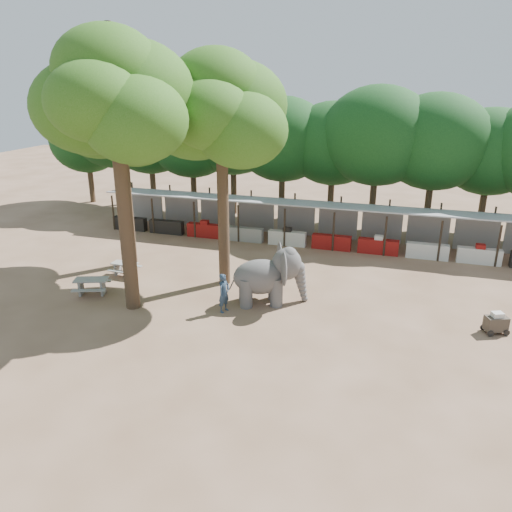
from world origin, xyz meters
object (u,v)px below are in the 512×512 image
(yard_tree_back, at_px, (220,110))
(handler, at_px, (224,293))
(cart_front, at_px, (496,323))
(yard_tree_left, at_px, (119,114))
(elephant, at_px, (270,276))
(yard_tree_center, at_px, (114,98))
(picnic_table_near, at_px, (92,284))
(picnic_table_far, at_px, (125,267))

(yard_tree_back, xyz_separation_m, handler, (1.32, -3.38, -7.64))
(handler, distance_m, cart_front, 11.52)
(yard_tree_left, xyz_separation_m, elephant, (9.01, -2.87, -6.84))
(yard_tree_center, xyz_separation_m, yard_tree_back, (3.00, 4.00, -0.67))
(yard_tree_back, bearing_deg, picnic_table_near, -147.54)
(yard_tree_left, height_order, picnic_table_far, yard_tree_left)
(yard_tree_back, bearing_deg, handler, -68.73)
(handler, distance_m, picnic_table_near, 6.84)
(yard_tree_center, bearing_deg, yard_tree_left, 120.96)
(picnic_table_far, bearing_deg, elephant, -5.61)
(yard_tree_center, xyz_separation_m, elephant, (6.01, 2.13, -7.84))
(handler, relative_size, cart_front, 1.61)
(yard_tree_back, bearing_deg, elephant, -31.85)
(handler, bearing_deg, yard_tree_back, 38.13)
(elephant, height_order, cart_front, elephant)
(elephant, bearing_deg, cart_front, -22.85)
(picnic_table_far, bearing_deg, yard_tree_left, 112.38)
(yard_tree_center, bearing_deg, picnic_table_far, 125.99)
(yard_tree_center, height_order, picnic_table_far, yard_tree_center)
(yard_tree_left, height_order, handler, yard_tree_left)
(yard_tree_left, bearing_deg, picnic_table_far, -69.18)
(yard_tree_back, xyz_separation_m, picnic_table_near, (-5.52, -3.51, -8.02))
(yard_tree_back, xyz_separation_m, elephant, (3.01, -1.87, -7.18))
(yard_tree_left, height_order, picnic_table_near, yard_tree_left)
(picnic_table_far, bearing_deg, handler, -19.54)
(picnic_table_near, height_order, picnic_table_far, picnic_table_near)
(yard_tree_back, relative_size, picnic_table_far, 8.01)
(handler, bearing_deg, picnic_table_far, 85.77)
(yard_tree_center, relative_size, yard_tree_back, 1.06)
(yard_tree_left, height_order, cart_front, yard_tree_left)
(yard_tree_back, relative_size, cart_front, 10.10)
(picnic_table_near, bearing_deg, yard_tree_center, -30.79)
(yard_tree_center, distance_m, cart_front, 18.12)
(yard_tree_center, bearing_deg, yard_tree_back, 53.14)
(picnic_table_far, height_order, cart_front, cart_front)
(cart_front, bearing_deg, yard_tree_left, 147.88)
(picnic_table_near, bearing_deg, handler, -18.64)
(picnic_table_near, xyz_separation_m, picnic_table_far, (0.21, 2.68, -0.07))
(yard_tree_back, bearing_deg, yard_tree_left, 170.54)
(cart_front, bearing_deg, yard_tree_center, 164.25)
(yard_tree_center, height_order, picnic_table_near, yard_tree_center)
(yard_tree_back, height_order, picnic_table_far, yard_tree_back)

